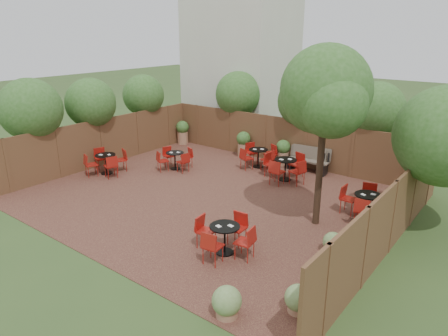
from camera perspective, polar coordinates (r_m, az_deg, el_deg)
The scene contains 13 objects.
ground at distance 14.46m, azimuth -1.76°, elevation -4.13°, with size 80.00×80.00×0.00m, color #354F23.
courtyard_paving at distance 14.45m, azimuth -1.76°, elevation -4.09°, with size 12.00×10.00×0.02m, color #3C1B18.
fence_back at distance 18.07m, azimuth 8.34°, elevation 3.72°, with size 12.00×0.08×2.00m, color brown.
fence_left at distance 18.35m, azimuth -16.46°, elevation 3.38°, with size 0.08×10.00×2.00m, color brown.
fence_right at distance 11.53m, azimuth 22.08°, elevation -6.31°, with size 0.08×10.00×2.00m, color brown.
neighbour_building at distance 22.48m, azimuth 2.33°, elevation 14.57°, with size 5.00×4.00×8.00m, color beige.
overhang_foliage at distance 15.95m, azimuth 2.42°, elevation 8.17°, with size 15.86×10.54×2.77m.
courtyard_tree at distance 11.79m, azimuth 13.71°, elevation 9.59°, with size 2.68×2.58×5.24m.
park_bench_left at distance 17.32m, azimuth 11.29°, elevation 1.22°, with size 1.57×0.57×0.96m.
park_bench_right at distance 17.26m, azimuth 11.70°, elevation 1.23°, with size 1.69×0.70×1.01m.
bistro_tables at distance 15.06m, azimuth 1.44°, elevation -1.22°, with size 11.43×8.11×0.96m.
planters at distance 17.30m, azimuth 4.63°, elevation 1.95°, with size 11.93×4.51×1.17m.
low_shrubs at distance 9.45m, azimuth 7.74°, elevation -15.50°, with size 1.67×4.28×0.67m.
Camera 1 is at (8.49, -10.27, 5.60)m, focal length 33.25 mm.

